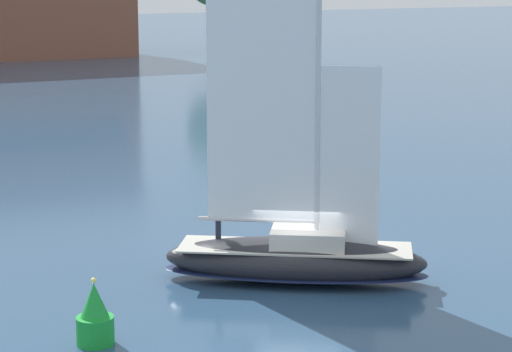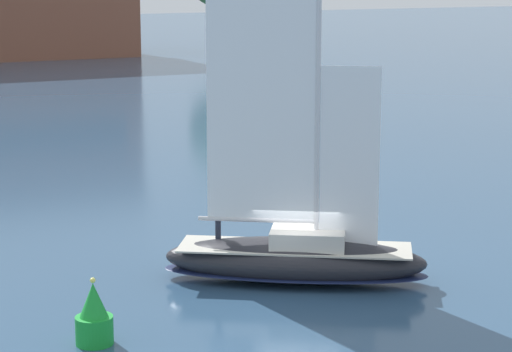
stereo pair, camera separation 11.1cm
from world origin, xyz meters
name	(u,v)px [view 1 (the left image)]	position (x,y,z in m)	size (l,w,h in m)	color
ground_plane	(295,281)	(0.00, 0.00, 0.00)	(400.00, 400.00, 0.00)	#2D4C6B
sailboat_main	(295,253)	(0.01, 0.00, 1.00)	(9.01, 7.10, 12.50)	#232328
sailboat_moored_mid_channel	(242,60)	(32.33, 71.45, 0.65)	(5.39, 6.83, 9.50)	silver
channel_buoy	(95,318)	(-7.92, -2.58, 0.78)	(1.09, 1.09, 1.98)	green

